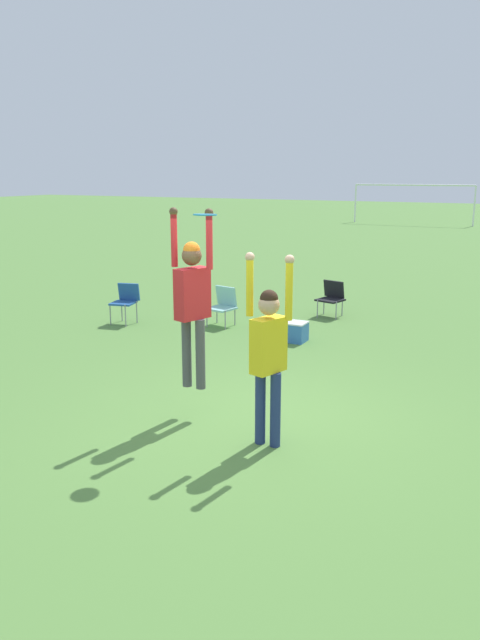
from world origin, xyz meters
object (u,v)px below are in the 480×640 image
person_defending (268,346)px  person_jumping (192,294)px  camping_chair_2 (332,296)px  camping_chair_3 (223,304)px  camping_chair_1 (126,299)px  frisbee (205,215)px  cooler_box (295,332)px

person_defending → person_jumping: bearing=-90.0°
person_defending → camping_chair_2: bearing=-149.7°
person_defending → camping_chair_3: (-3.16, 4.82, -0.72)m
person_defending → camping_chair_3: bearing=-129.0°
camping_chair_2 → camping_chair_1: bearing=50.4°
frisbee → camping_chair_3: 5.73m
person_jumping → person_defending: person_jumping is taller
person_jumping → person_defending: 1.33m
frisbee → camping_chair_3: (-2.35, 4.77, -2.13)m
camping_chair_1 → camping_chair_3: 2.02m
frisbee → camping_chair_2: 6.93m
person_defending → frisbee: frisbee is taller
person_defending → camping_chair_1: bearing=-111.2°
person_jumping → camping_chair_1: bearing=63.9°
frisbee → camping_chair_3: bearing=116.2°
person_defending → camping_chair_2: (-1.46, 6.61, -0.73)m
cooler_box → camping_chair_1: bearing=-176.3°
camping_chair_2 → person_jumping: bearing=107.5°
camping_chair_1 → camping_chair_3: (1.88, 0.74, -0.06)m
camping_chair_3 → cooler_box: bearing=176.0°
frisbee → camping_chair_1: bearing=136.3°
person_jumping → camping_chair_2: bearing=20.2°
person_defending → frisbee: 1.63m
camping_chair_3 → cooler_box: size_ratio=1.93×
camping_chair_3 → cooler_box: camping_chair_3 is taller
camping_chair_3 → person_jumping: bearing=125.8°
camping_chair_1 → camping_chair_3: camping_chair_1 is taller
camping_chair_2 → cooler_box: 2.31m
person_jumping → person_defending: bearing=-90.0°
camping_chair_1 → cooler_box: 3.68m
camping_chair_2 → camping_chair_3: camping_chair_3 is taller
camping_chair_1 → cooler_box: camping_chair_1 is taller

